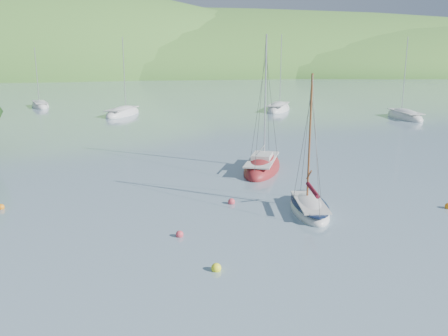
{
  "coord_description": "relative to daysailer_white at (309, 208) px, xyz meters",
  "views": [
    {
      "loc": [
        -2.33,
        -19.93,
        9.57
      ],
      "look_at": [
        0.94,
        8.0,
        2.53
      ],
      "focal_mm": 40.0,
      "sensor_mm": 36.0,
      "label": 1
    }
  ],
  "objects": [
    {
      "name": "distant_sloop_a",
      "position": [
        -14.1,
        42.31,
        -0.01
      ],
      "size": [
        5.74,
        8.41,
        11.36
      ],
      "rotation": [
        0.0,
        0.0,
        -0.41
      ],
      "color": "silver",
      "rests_on": "ground"
    },
    {
      "name": "distant_sloop_d",
      "position": [
        23.01,
        34.99,
        -0.01
      ],
      "size": [
        2.99,
        8.01,
        11.35
      ],
      "rotation": [
        0.0,
        0.0,
        0.02
      ],
      "color": "silver",
      "rests_on": "ground"
    },
    {
      "name": "daysailer_white",
      "position": [
        0.0,
        0.0,
        0.0
      ],
      "size": [
        2.44,
        5.68,
        8.53
      ],
      "rotation": [
        0.0,
        0.0,
        -0.07
      ],
      "color": "silver",
      "rests_on": "ground"
    },
    {
      "name": "sloop_red",
      "position": [
        -0.88,
        9.98,
        0.01
      ],
      "size": [
        4.97,
        7.96,
        11.14
      ],
      "rotation": [
        0.0,
        0.0,
        -0.34
      ],
      "color": "maroon",
      "rests_on": "ground"
    },
    {
      "name": "distant_sloop_b",
      "position": [
        8.19,
        44.51,
        -0.01
      ],
      "size": [
        6.03,
        8.73,
        11.79
      ],
      "rotation": [
        0.0,
        0.0,
        -0.42
      ],
      "color": "silver",
      "rests_on": "ground"
    },
    {
      "name": "shoreline_hills",
      "position": [
        -15.53,
        165.34,
        -0.2
      ],
      "size": [
        690.0,
        135.0,
        56.0
      ],
      "color": "#30752C",
      "rests_on": "ground"
    },
    {
      "name": "distant_sloop_c",
      "position": [
        -27.49,
        52.84,
        -0.03
      ],
      "size": [
        4.59,
        7.23,
        9.74
      ],
      "rotation": [
        0.0,
        0.0,
        0.35
      ],
      "color": "silver",
      "rests_on": "ground"
    },
    {
      "name": "mooring_buoys",
      "position": [
        -4.36,
        -1.48,
        -0.08
      ],
      "size": [
        26.93,
        10.13,
        0.44
      ],
      "color": "#FBFF22",
      "rests_on": "ground"
    },
    {
      "name": "ground",
      "position": [
        -5.87,
        -7.09,
        -0.2
      ],
      "size": [
        700.0,
        700.0,
        0.0
      ],
      "primitive_type": "plane",
      "color": "gray",
      "rests_on": "ground"
    }
  ]
}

